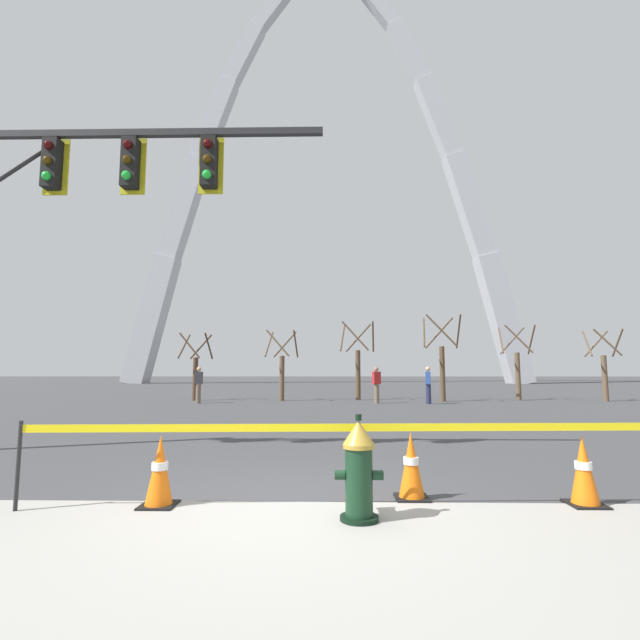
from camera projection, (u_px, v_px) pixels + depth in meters
The scene contains 17 objects.
ground_plane at pixel (290, 507), 4.82m from camera, with size 240.00×240.00×0.00m, color #3D3D3F.
fire_hydrant at pixel (359, 470), 4.42m from camera, with size 0.46×0.48×0.99m.
caution_tape_barrier at pixel (359, 444), 4.82m from camera, with size 6.96×0.38×0.90m.
traffic_cone_by_hydrant at pixel (584, 471), 4.89m from camera, with size 0.36×0.36×0.73m.
traffic_cone_mid_sidewalk at pixel (160, 471), 4.86m from camera, with size 0.36×0.36×0.73m.
traffic_cone_curb_edge at pixel (411, 466), 5.14m from camera, with size 0.36×0.36×0.73m.
traffic_signal_gantry at pixel (26, 199), 8.17m from camera, with size 7.82×0.44×6.00m.
monument_arch at pixel (326, 193), 55.62m from camera, with size 46.66×2.52×52.30m.
tree_far_left at pixel (195, 370), 22.54m from camera, with size 1.51×1.52×3.24m.
tree_left_mid at pixel (282, 369), 22.29m from camera, with size 1.56×1.57×3.36m.
tree_center_left at pixel (358, 365), 22.92m from camera, with size 1.77×1.78×3.82m.
tree_center_right at pixel (442, 363), 21.84m from camera, with size 1.86×1.87×4.02m.
tree_right_mid at pixel (517, 367), 22.70m from camera, with size 1.68×1.69×3.62m.
tree_far_right at pixel (604, 369), 21.90m from camera, with size 1.57×1.58×3.37m.
pedestrian_walking_left at pixel (199, 384), 20.44m from camera, with size 0.36×0.24×1.59m.
pedestrian_standing_center at pixel (377, 384), 20.42m from camera, with size 0.39×0.32×1.59m.
pedestrian_walking_right at pixel (428, 385), 20.08m from camera, with size 0.28×0.38×1.59m.
Camera 1 is at (0.41, -4.99, 1.40)m, focal length 26.15 mm.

